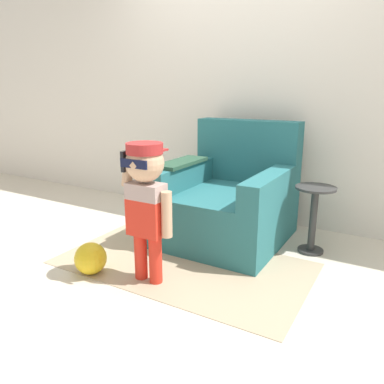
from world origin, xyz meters
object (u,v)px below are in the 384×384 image
(toy_ball, at_px, (91,258))
(side_table, at_px, (314,213))
(armchair, at_px, (230,200))
(person_child, at_px, (146,192))

(toy_ball, bearing_deg, side_table, 42.73)
(armchair, distance_m, side_table, 0.68)
(armchair, height_order, side_table, armchair)
(side_table, bearing_deg, armchair, -176.16)
(armchair, relative_size, person_child, 1.12)
(armchair, relative_size, toy_ball, 4.66)
(person_child, distance_m, toy_ball, 0.65)
(person_child, relative_size, side_table, 1.75)
(person_child, xyz_separation_m, side_table, (0.82, 1.01, -0.30))
(side_table, relative_size, toy_ball, 2.38)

